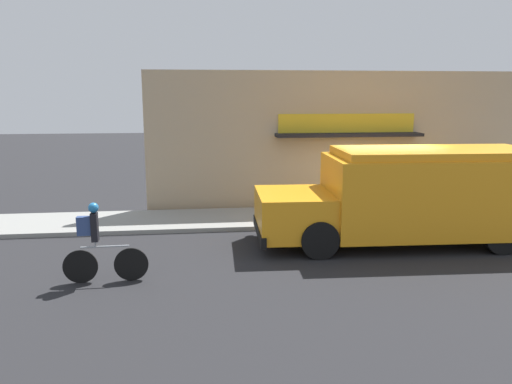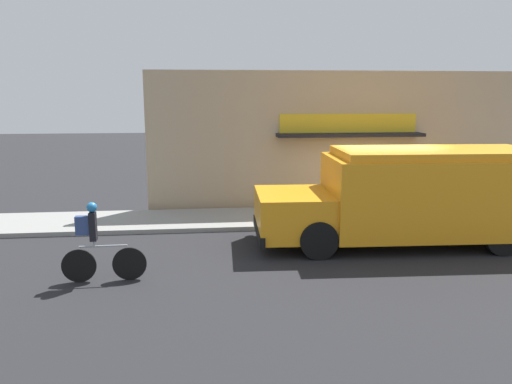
{
  "view_description": "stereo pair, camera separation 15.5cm",
  "coord_description": "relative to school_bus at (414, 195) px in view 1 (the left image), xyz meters",
  "views": [
    {
      "loc": [
        -4.94,
        -12.74,
        3.59
      ],
      "look_at": [
        -3.45,
        -0.2,
        1.1
      ],
      "focal_mm": 35.0,
      "sensor_mm": 36.0,
      "label": 1
    },
    {
      "loc": [
        -4.78,
        -12.75,
        3.59
      ],
      "look_at": [
        -3.45,
        -0.2,
        1.1
      ],
      "focal_mm": 35.0,
      "sensor_mm": 36.0,
      "label": 2
    }
  ],
  "objects": [
    {
      "name": "storefront",
      "position": [
        -0.23,
        4.11,
        0.96
      ],
      "size": [
        13.0,
        0.8,
        4.29
      ],
      "color": "tan",
      "rests_on": "ground_plane"
    },
    {
      "name": "ground_plane",
      "position": [
        -0.22,
        1.52,
        -1.2
      ],
      "size": [
        70.0,
        70.0,
        0.0
      ],
      "primitive_type": "plane",
      "color": "#232326"
    },
    {
      "name": "school_bus",
      "position": [
        0.0,
        0.0,
        0.0
      ],
      "size": [
        6.88,
        2.9,
        2.31
      ],
      "rotation": [
        0.0,
        0.0,
        -0.04
      ],
      "color": "orange",
      "rests_on": "ground_plane"
    },
    {
      "name": "sidewalk",
      "position": [
        -0.22,
        2.66,
        -1.14
      ],
      "size": [
        28.0,
        2.29,
        0.12
      ],
      "color": "gray",
      "rests_on": "ground_plane"
    },
    {
      "name": "trash_bin",
      "position": [
        1.82,
        3.14,
        -0.68
      ],
      "size": [
        0.46,
        0.46,
        0.8
      ],
      "color": "#38383D",
      "rests_on": "sidewalk"
    },
    {
      "name": "cyclist",
      "position": [
        -7.07,
        -1.76,
        -0.45
      ],
      "size": [
        1.61,
        0.2,
        1.58
      ],
      "rotation": [
        0.0,
        0.0,
        0.02
      ],
      "color": "black",
      "rests_on": "ground_plane"
    }
  ]
}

